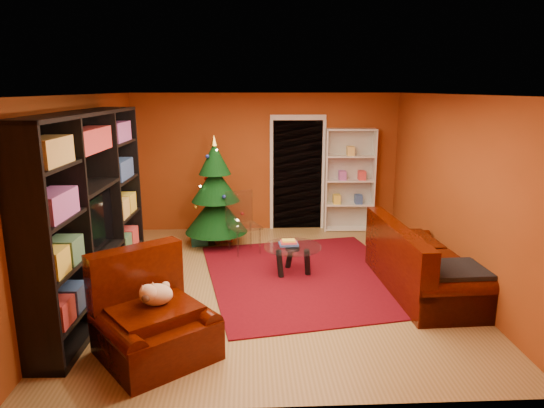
{
  "coord_description": "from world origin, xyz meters",
  "views": [
    {
      "loc": [
        -0.32,
        -6.4,
        2.68
      ],
      "look_at": [
        0.0,
        0.4,
        1.05
      ],
      "focal_mm": 32.0,
      "sensor_mm": 36.0,
      "label": 1
    }
  ],
  "objects_px": {
    "gift_box_red": "(226,234)",
    "coffee_table": "(292,260)",
    "media_unit": "(88,213)",
    "gift_box_teal": "(199,237)",
    "armchair": "(155,317)",
    "christmas_tree": "(215,193)",
    "dog": "(156,295)",
    "gift_box_green": "(213,231)",
    "rug": "(307,276)",
    "sofa": "(425,257)",
    "acrylic_chair": "(244,226)",
    "white_bookshelf": "(349,180)"
  },
  "relations": [
    {
      "from": "christmas_tree",
      "to": "gift_box_green",
      "type": "bearing_deg",
      "value": 103.22
    },
    {
      "from": "gift_box_green",
      "to": "gift_box_red",
      "type": "xyz_separation_m",
      "value": [
        0.25,
        -0.18,
        -0.01
      ]
    },
    {
      "from": "media_unit",
      "to": "acrylic_chair",
      "type": "relative_size",
      "value": 3.4
    },
    {
      "from": "rug",
      "to": "acrylic_chair",
      "type": "distance_m",
      "value": 1.48
    },
    {
      "from": "gift_box_teal",
      "to": "armchair",
      "type": "relative_size",
      "value": 0.25
    },
    {
      "from": "gift_box_green",
      "to": "white_bookshelf",
      "type": "distance_m",
      "value": 2.75
    },
    {
      "from": "christmas_tree",
      "to": "dog",
      "type": "bearing_deg",
      "value": -95.97
    },
    {
      "from": "gift_box_green",
      "to": "gift_box_teal",
      "type": "bearing_deg",
      "value": -119.22
    },
    {
      "from": "rug",
      "to": "dog",
      "type": "distance_m",
      "value": 2.76
    },
    {
      "from": "armchair",
      "to": "coffee_table",
      "type": "height_order",
      "value": "armchair"
    },
    {
      "from": "gift_box_teal",
      "to": "white_bookshelf",
      "type": "xyz_separation_m",
      "value": [
        2.79,
        0.77,
        0.83
      ]
    },
    {
      "from": "white_bookshelf",
      "to": "media_unit",
      "type": "bearing_deg",
      "value": -137.56
    },
    {
      "from": "media_unit",
      "to": "acrylic_chair",
      "type": "bearing_deg",
      "value": 47.81
    },
    {
      "from": "media_unit",
      "to": "dog",
      "type": "bearing_deg",
      "value": -47.35
    },
    {
      "from": "gift_box_green",
      "to": "sofa",
      "type": "xyz_separation_m",
      "value": [
        3.02,
        -2.52,
        0.34
      ]
    },
    {
      "from": "gift_box_green",
      "to": "white_bookshelf",
      "type": "xyz_separation_m",
      "value": [
        2.58,
        0.39,
        0.85
      ]
    },
    {
      "from": "rug",
      "to": "armchair",
      "type": "distance_m",
      "value": 2.78
    },
    {
      "from": "rug",
      "to": "sofa",
      "type": "height_order",
      "value": "sofa"
    },
    {
      "from": "rug",
      "to": "gift_box_teal",
      "type": "distance_m",
      "value": 2.34
    },
    {
      "from": "christmas_tree",
      "to": "acrylic_chair",
      "type": "relative_size",
      "value": 2.08
    },
    {
      "from": "sofa",
      "to": "acrylic_chair",
      "type": "xyz_separation_m",
      "value": [
        -2.44,
        1.62,
        -0.0
      ]
    },
    {
      "from": "rug",
      "to": "sofa",
      "type": "bearing_deg",
      "value": -20.08
    },
    {
      "from": "gift_box_red",
      "to": "dog",
      "type": "distance_m",
      "value": 3.86
    },
    {
      "from": "gift_box_teal",
      "to": "gift_box_green",
      "type": "relative_size",
      "value": 1.14
    },
    {
      "from": "christmas_tree",
      "to": "gift_box_teal",
      "type": "xyz_separation_m",
      "value": [
        -0.31,
        0.03,
        -0.79
      ]
    },
    {
      "from": "rug",
      "to": "christmas_tree",
      "type": "distance_m",
      "value": 2.3
    },
    {
      "from": "white_bookshelf",
      "to": "dog",
      "type": "distance_m",
      "value": 5.23
    },
    {
      "from": "coffee_table",
      "to": "acrylic_chair",
      "type": "height_order",
      "value": "acrylic_chair"
    },
    {
      "from": "gift_box_teal",
      "to": "gift_box_green",
      "type": "bearing_deg",
      "value": 60.78
    },
    {
      "from": "media_unit",
      "to": "coffee_table",
      "type": "bearing_deg",
      "value": 22.4
    },
    {
      "from": "rug",
      "to": "sofa",
      "type": "distance_m",
      "value": 1.67
    },
    {
      "from": "dog",
      "to": "sofa",
      "type": "distance_m",
      "value": 3.61
    },
    {
      "from": "dog",
      "to": "sofa",
      "type": "bearing_deg",
      "value": -13.22
    },
    {
      "from": "media_unit",
      "to": "coffee_table",
      "type": "relative_size",
      "value": 3.72
    },
    {
      "from": "media_unit",
      "to": "rug",
      "type": "bearing_deg",
      "value": 18.94
    },
    {
      "from": "gift_box_green",
      "to": "dog",
      "type": "relative_size",
      "value": 0.61
    },
    {
      "from": "gift_box_red",
      "to": "media_unit",
      "type": "bearing_deg",
      "value": -120.1
    },
    {
      "from": "gift_box_red",
      "to": "acrylic_chair",
      "type": "xyz_separation_m",
      "value": [
        0.33,
        -0.71,
        0.35
      ]
    },
    {
      "from": "gift_box_green",
      "to": "white_bookshelf",
      "type": "bearing_deg",
      "value": 8.64
    },
    {
      "from": "gift_box_red",
      "to": "coffee_table",
      "type": "relative_size",
      "value": 0.27
    },
    {
      "from": "media_unit",
      "to": "dog",
      "type": "xyz_separation_m",
      "value": [
        0.99,
        -1.16,
        -0.56
      ]
    },
    {
      "from": "media_unit",
      "to": "armchair",
      "type": "xyz_separation_m",
      "value": [
        0.98,
        -1.23,
        -0.77
      ]
    },
    {
      "from": "dog",
      "to": "armchair",
      "type": "bearing_deg",
      "value": -135.0
    },
    {
      "from": "rug",
      "to": "gift_box_green",
      "type": "relative_size",
      "value": 13.19
    },
    {
      "from": "gift_box_teal",
      "to": "gift_box_green",
      "type": "xyz_separation_m",
      "value": [
        0.21,
        0.38,
        -0.02
      ]
    },
    {
      "from": "media_unit",
      "to": "gift_box_red",
      "type": "bearing_deg",
      "value": 61.85
    },
    {
      "from": "dog",
      "to": "sofa",
      "type": "xyz_separation_m",
      "value": [
        3.3,
        1.45,
        -0.18
      ]
    },
    {
      "from": "christmas_tree",
      "to": "rug",
      "type": "bearing_deg",
      "value": -47.68
    },
    {
      "from": "sofa",
      "to": "gift_box_red",
      "type": "bearing_deg",
      "value": 47.47
    },
    {
      "from": "white_bookshelf",
      "to": "acrylic_chair",
      "type": "bearing_deg",
      "value": -144.42
    }
  ]
}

